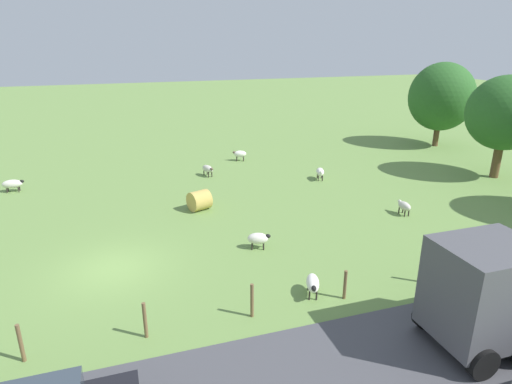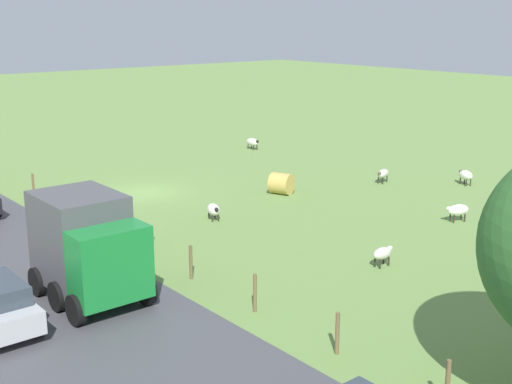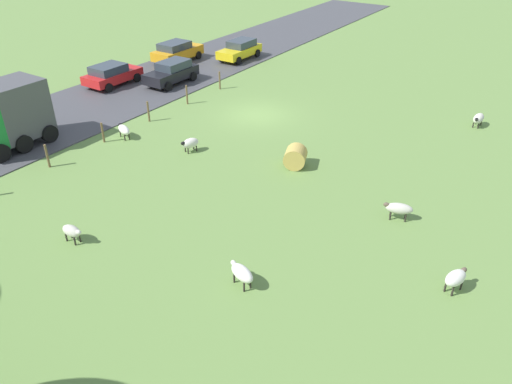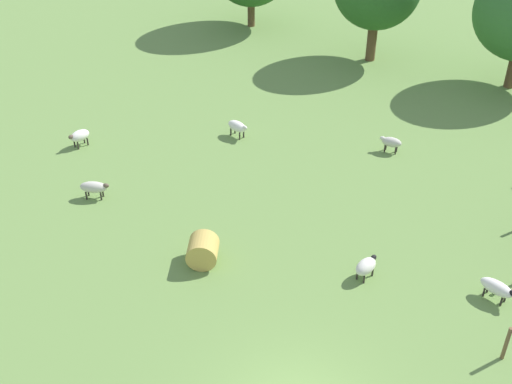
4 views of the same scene
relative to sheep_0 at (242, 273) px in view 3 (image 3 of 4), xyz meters
name	(u,v)px [view 3 (image 3 of 4)]	position (x,y,z in m)	size (l,w,h in m)	color
ground_plane	(257,115)	(8.30, -13.53, -0.55)	(160.00, 160.00, 0.00)	#6B8E47
road_strip	(142,86)	(18.36, -13.53, -0.52)	(8.00, 80.00, 0.06)	#47474C
sheep_0	(242,273)	(0.00, 0.00, 0.00)	(1.23, 0.82, 0.80)	white
sheep_1	(479,118)	(-3.70, -19.30, -0.03)	(0.59, 1.30, 0.78)	silver
sheep_2	(190,143)	(8.40, -7.18, -0.05)	(0.80, 1.11, 0.76)	silver
sheep_3	(72,231)	(7.03, 1.61, -0.04)	(1.02, 0.47, 0.74)	beige
sheep_4	(399,209)	(-3.12, -7.05, -0.02)	(1.27, 0.82, 0.77)	beige
sheep_5	(456,278)	(-6.27, -3.84, 0.01)	(0.80, 1.12, 0.82)	white
sheep_6	(124,130)	(12.68, -6.46, -0.04)	(1.29, 0.86, 0.75)	white
hay_bale_0	(295,157)	(2.86, -8.80, 0.00)	(1.10, 1.10, 1.07)	tan
fence_post_0	(220,80)	(13.24, -16.16, 0.09)	(0.12, 0.12, 1.28)	brown
fence_post_1	(187,95)	(13.24, -12.58, 0.09)	(0.12, 0.12, 1.28)	brown
fence_post_2	(148,112)	(13.24, -9.00, 0.09)	(0.12, 0.12, 1.28)	brown
fence_post_3	(103,133)	(13.24, -5.43, 0.03)	(0.12, 0.12, 1.16)	brown
fence_post_4	(47,156)	(13.24, -1.85, 0.08)	(0.12, 0.12, 1.25)	brown
truck_1	(8,115)	(16.85, -2.37, 1.32)	(2.70, 4.10, 3.46)	#197F33
car_0	(172,72)	(16.85, -15.15, 0.34)	(2.02, 4.24, 1.59)	black
car_2	(177,51)	(20.33, -19.65, 0.36)	(2.22, 4.43, 1.62)	orange
car_4	(240,49)	(16.39, -23.15, 0.31)	(2.00, 4.30, 1.54)	yellow
car_6	(112,74)	(20.23, -12.45, 0.30)	(2.22, 4.18, 1.50)	red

